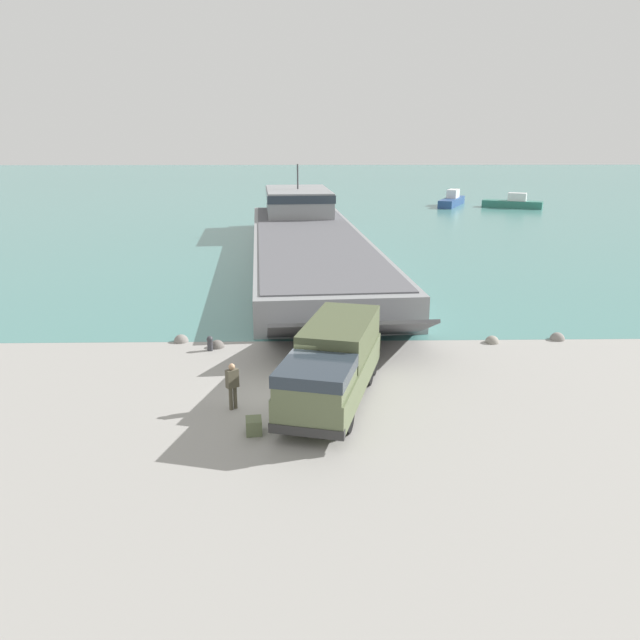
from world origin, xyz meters
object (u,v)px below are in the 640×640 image
Objects in this scene: landing_craft at (306,234)px; mooring_bollard at (210,343)px; cargo_crate at (254,426)px; moored_boat_b at (452,200)px; soldier_on_ramp at (232,383)px; military_truck at (333,363)px; moored_boat_a at (513,203)px.

mooring_bollard is (-4.44, -24.91, -1.18)m from landing_craft.
moored_boat_b is at bearing 72.19° from cargo_crate.
moored_boat_b is (23.00, 66.83, -0.29)m from soldier_on_ramp.
military_truck is at bearing 98.34° from moored_boat_b.
moored_boat_b is 65.30m from mooring_bollard.
landing_craft is 30.60m from military_truck.
military_truck is 13.02× the size of cargo_crate.
soldier_on_ramp is at bearing -99.22° from landing_craft.
landing_craft reaches higher than soldier_on_ramp.
military_truck reaches higher than moored_boat_a.
landing_craft reaches higher than cargo_crate.
mooring_bollard is at bearing 107.83° from cargo_crate.
military_truck is at bearing 64.95° from soldier_on_ramp.
cargo_crate is at bearing 96.85° from moored_boat_b.
moored_boat_a reaches higher than soldier_on_ramp.
moored_boat_b is 72.24m from cargo_crate.
soldier_on_ramp is 70.68m from moored_boat_b.
moored_boat_b reaches higher than cargo_crate.
military_truck is at bearing -46.27° from mooring_bollard.
landing_craft is 25.31× the size of soldier_on_ramp.
landing_craft is 42.92m from moored_boat_a.
military_truck reaches higher than moored_boat_b.
landing_craft is at bearing 138.54° from soldier_on_ramp.
landing_craft is 5.41× the size of military_truck.
moored_boat_b is at bearing 67.69° from mooring_bollard.
moored_boat_b reaches higher than mooring_bollard.
landing_craft is at bearing 86.99° from cargo_crate.
landing_craft is at bearing -163.33° from military_truck.
soldier_on_ramp reaches higher than cargo_crate.
moored_boat_a is at bearing 117.73° from soldier_on_ramp.
soldier_on_ramp is at bearing -74.46° from mooring_bollard.
moored_boat_a is 11.37× the size of mooring_bollard.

